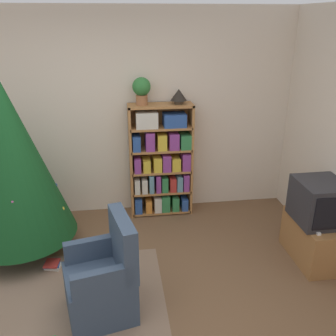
{
  "coord_description": "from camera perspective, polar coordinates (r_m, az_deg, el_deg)",
  "views": [
    {
      "loc": [
        0.14,
        -2.46,
        2.45
      ],
      "look_at": [
        0.62,
        0.98,
        1.05
      ],
      "focal_mm": 40.0,
      "sensor_mm": 36.0,
      "label": 1
    }
  ],
  "objects": [
    {
      "name": "ground_plane",
      "position": [
        3.48,
        -8.64,
        -23.19
      ],
      "size": [
        14.0,
        14.0,
        0.0
      ],
      "primitive_type": "plane",
      "color": "brown"
    },
    {
      "name": "wall_back",
      "position": [
        4.84,
        -9.45,
        7.89
      ],
      "size": [
        8.0,
        0.1,
        2.6
      ],
      "color": "beige",
      "rests_on": "ground_plane"
    },
    {
      "name": "area_rug",
      "position": [
        3.65,
        -20.03,
        -21.85
      ],
      "size": [
        2.33,
        2.03,
        0.01
      ],
      "color": "#7F6651",
      "rests_on": "ground_plane"
    },
    {
      "name": "bookshelf",
      "position": [
        4.82,
        -1.05,
        1.01
      ],
      "size": [
        0.8,
        0.29,
        1.47
      ],
      "color": "#A8703D",
      "rests_on": "ground_plane"
    },
    {
      "name": "tv_stand",
      "position": [
        4.38,
        21.28,
        -10.13
      ],
      "size": [
        0.41,
        0.74,
        0.47
      ],
      "color": "#996638",
      "rests_on": "ground_plane"
    },
    {
      "name": "television",
      "position": [
        4.16,
        22.16,
        -4.77
      ],
      "size": [
        0.48,
        0.52,
        0.44
      ],
      "color": "#28282D",
      "rests_on": "tv_stand"
    },
    {
      "name": "game_remote",
      "position": [
        4.03,
        21.68,
        -8.96
      ],
      "size": [
        0.04,
        0.12,
        0.02
      ],
      "color": "white",
      "rests_on": "tv_stand"
    },
    {
      "name": "christmas_tree",
      "position": [
        4.18,
        -22.89,
        1.09
      ],
      "size": [
        1.2,
        1.2,
        2.03
      ],
      "color": "#4C3323",
      "rests_on": "ground_plane"
    },
    {
      "name": "armchair",
      "position": [
        3.44,
        -9.74,
        -16.7
      ],
      "size": [
        0.68,
        0.67,
        0.92
      ],
      "rotation": [
        0.0,
        0.0,
        -1.35
      ],
      "color": "#334256",
      "rests_on": "ground_plane"
    },
    {
      "name": "potted_plant",
      "position": [
        4.56,
        -4.05,
        11.92
      ],
      "size": [
        0.22,
        0.22,
        0.33
      ],
      "color": "#935B38",
      "rests_on": "bookshelf"
    },
    {
      "name": "table_lamp",
      "position": [
        4.63,
        1.64,
        11.0
      ],
      "size": [
        0.2,
        0.2,
        0.18
      ],
      "color": "#473828",
      "rests_on": "bookshelf"
    },
    {
      "name": "book_pile_near_tree",
      "position": [
        4.24,
        -17.18,
        -13.92
      ],
      "size": [
        0.19,
        0.18,
        0.07
      ],
      "color": "beige",
      "rests_on": "ground_plane"
    }
  ]
}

